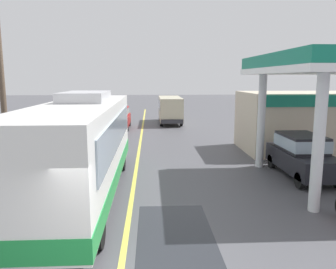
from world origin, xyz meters
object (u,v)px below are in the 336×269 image
coach_bus_main (82,149)px  car_at_pump (302,153)px  minibus_opposing_lane (170,108)px  car_trailing_behind_bus (119,116)px

coach_bus_main → car_at_pump: bearing=11.8°
car_at_pump → minibus_opposing_lane: size_ratio=0.69×
car_at_pump → car_trailing_behind_bus: bearing=122.1°
coach_bus_main → car_trailing_behind_bus: size_ratio=2.63×
coach_bus_main → minibus_opposing_lane: (4.29, 19.44, -0.25)m
car_trailing_behind_bus → car_at_pump: bearing=-57.9°
coach_bus_main → minibus_opposing_lane: 19.91m
minibus_opposing_lane → car_trailing_behind_bus: bearing=-145.1°
coach_bus_main → car_at_pump: (8.90, 1.87, -0.71)m
car_at_pump → minibus_opposing_lane: bearing=104.7°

